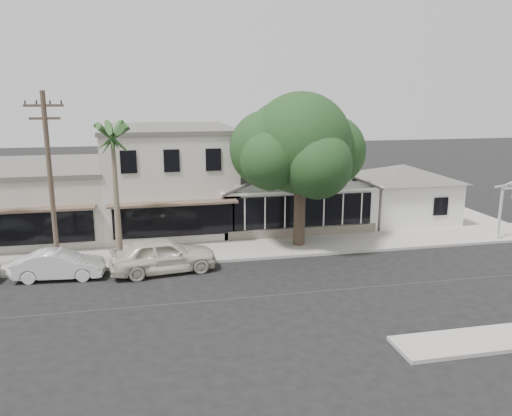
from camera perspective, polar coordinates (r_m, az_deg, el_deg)
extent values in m
plane|color=black|center=(22.55, -0.33, -10.15)|extent=(140.00, 140.00, 0.00)
cube|color=#9E9991|center=(28.70, -19.14, -5.60)|extent=(90.00, 3.50, 0.15)
cube|color=white|center=(34.86, 3.53, 0.75)|extent=(10.00, 8.00, 3.00)
cube|color=black|center=(31.01, 5.55, -0.35)|extent=(8.80, 0.10, 2.00)
cube|color=#60564C|center=(31.37, 5.49, -2.83)|extent=(9.60, 0.18, 0.70)
cube|color=white|center=(37.00, 16.29, 0.96)|extent=(6.00, 6.00, 3.00)
cube|color=white|center=(33.66, 26.09, -0.75)|extent=(0.12, 0.12, 3.30)
cube|color=beige|center=(34.29, -9.90, 3.35)|extent=(8.00, 10.00, 6.50)
cube|color=#B5B1A2|center=(35.34, -24.55, 0.75)|extent=(10.00, 10.00, 4.20)
cylinder|color=brown|center=(26.32, -22.39, 2.46)|extent=(0.24, 0.24, 9.00)
cube|color=brown|center=(25.96, -23.12, 10.73)|extent=(1.80, 0.12, 0.12)
cube|color=brown|center=(25.98, -23.00, 9.41)|extent=(1.40, 0.12, 0.12)
imported|color=beige|center=(25.71, -10.56, -5.28)|extent=(5.52, 2.81, 1.80)
imported|color=silver|center=(26.29, -21.56, -6.05)|extent=(4.35, 1.82, 1.40)
cylinder|color=#4A3C2D|center=(29.25, 4.98, -1.09)|extent=(0.67, 0.67, 3.56)
sphere|color=#183315|center=(28.52, 5.15, 7.38)|extent=(5.78, 5.78, 5.78)
sphere|color=#183315|center=(29.84, 8.44, 6.47)|extent=(4.22, 4.22, 4.22)
sphere|color=#183315|center=(28.51, 1.43, 6.76)|extent=(4.44, 4.44, 4.44)
sphere|color=#183315|center=(27.20, 7.04, 4.95)|extent=(3.78, 3.78, 3.78)
sphere|color=#183315|center=(30.00, 2.92, 8.33)|extent=(4.00, 4.00, 4.00)
sphere|color=#183315|center=(30.34, 6.74, 9.15)|extent=(3.56, 3.56, 3.56)
sphere|color=#183315|center=(27.22, 1.62, 5.52)|extent=(3.33, 3.33, 3.33)
cone|color=#726651|center=(26.94, -15.64, 0.51)|extent=(0.37, 0.37, 6.54)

